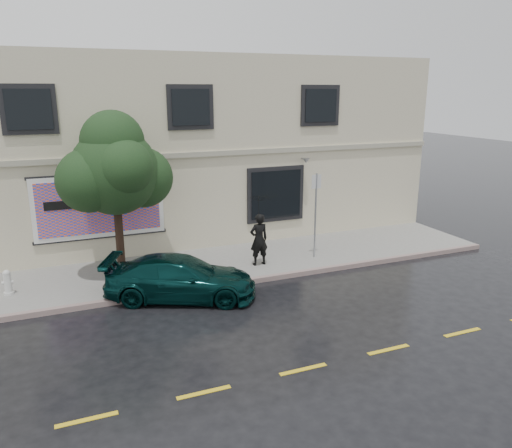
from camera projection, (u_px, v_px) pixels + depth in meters
name	position (u px, v px, depth m)	size (l,w,h in m)	color
ground	(244.00, 306.00, 13.75)	(90.00, 90.00, 0.00)	black
sidewalk	(209.00, 266.00, 16.63)	(20.00, 3.50, 0.15)	gray
curb	(226.00, 285.00, 15.07)	(20.00, 0.18, 0.16)	gray
road_marking	(303.00, 369.00, 10.63)	(19.00, 0.12, 0.01)	gold
building	(166.00, 146.00, 20.87)	(20.00, 8.12, 7.00)	#C1B49B
billboard	(100.00, 206.00, 16.43)	(4.30, 0.16, 2.20)	white
car	(181.00, 278.00, 14.13)	(1.87, 4.22, 1.23)	black
pedestrian	(259.00, 239.00, 16.35)	(0.64, 0.42, 1.74)	black
umbrella	(259.00, 204.00, 16.04)	(0.91, 0.91, 0.67)	black
street_tree	(115.00, 172.00, 14.87)	(2.61, 2.61, 4.57)	black
fire_hydrant	(8.00, 282.00, 14.09)	(0.30, 0.28, 0.73)	silver
sign_pole	(316.00, 208.00, 16.89)	(0.36, 0.06, 2.93)	#9CA0A5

